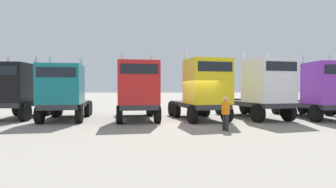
{
  "coord_description": "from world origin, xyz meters",
  "views": [
    {
      "loc": [
        -1.47,
        -15.3,
        2.08
      ],
      "look_at": [
        -1.67,
        2.71,
        1.66
      ],
      "focal_mm": 28.02,
      "sensor_mm": 36.0,
      "label": 1
    }
  ],
  "objects": [
    {
      "name": "ground",
      "position": [
        0.0,
        0.0,
        0.0
      ],
      "size": [
        200.0,
        200.0,
        0.0
      ],
      "primitive_type": "plane",
      "color": "gray"
    },
    {
      "name": "semi_truck_red",
      "position": [
        -3.57,
        1.13,
        1.91
      ],
      "size": [
        3.62,
        6.61,
        4.27
      ],
      "rotation": [
        0.0,
        0.0,
        -1.39
      ],
      "color": "#333338",
      "rests_on": "ground"
    },
    {
      "name": "semi_truck_black",
      "position": [
        -11.71,
        1.91,
        1.93
      ],
      "size": [
        2.83,
        5.9,
        4.25
      ],
      "rotation": [
        0.0,
        0.0,
        -1.52
      ],
      "color": "#333338",
      "rests_on": "ground"
    },
    {
      "name": "visitor_in_hivis",
      "position": [
        1.19,
        -2.59,
        0.95
      ],
      "size": [
        0.51,
        0.51,
        1.65
      ],
      "rotation": [
        0.0,
        0.0,
        0.34
      ],
      "color": "#292929",
      "rests_on": "ground"
    },
    {
      "name": "semi_truck_teal",
      "position": [
        -8.18,
        1.02,
        1.82
      ],
      "size": [
        3.56,
        6.31,
        4.08
      ],
      "rotation": [
        0.0,
        0.0,
        -1.39
      ],
      "color": "#333338",
      "rests_on": "ground"
    },
    {
      "name": "semi_truck_yellow",
      "position": [
        0.58,
        1.17,
        1.98
      ],
      "size": [
        3.92,
        6.11,
        4.41
      ],
      "rotation": [
        0.0,
        0.0,
        -1.3
      ],
      "color": "#333338",
      "rests_on": "ground"
    },
    {
      "name": "semi_truck_purple",
      "position": [
        8.35,
        1.88,
        1.89
      ],
      "size": [
        3.01,
        6.42,
        4.29
      ],
      "rotation": [
        0.0,
        0.0,
        -1.49
      ],
      "color": "#333338",
      "rests_on": "ground"
    },
    {
      "name": "semi_truck_white",
      "position": [
        4.49,
        1.9,
        2.03
      ],
      "size": [
        4.14,
        6.69,
        4.47
      ],
      "rotation": [
        0.0,
        0.0,
        -1.29
      ],
      "color": "#333338",
      "rests_on": "ground"
    }
  ]
}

